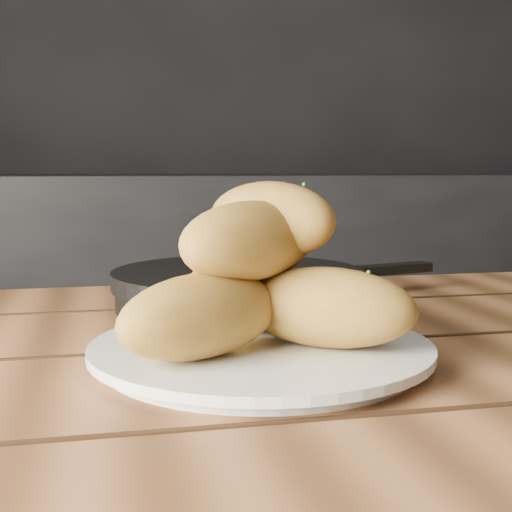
% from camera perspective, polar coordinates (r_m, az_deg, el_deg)
% --- Properties ---
extents(back_wall, '(4.00, 0.04, 2.70)m').
position_cam_1_polar(back_wall, '(2.20, 11.09, 18.33)').
color(back_wall, black).
rests_on(back_wall, ground).
extents(counter, '(2.80, 0.60, 0.90)m').
position_cam_1_polar(counter, '(1.94, 14.02, -7.05)').
color(counter, black).
rests_on(counter, ground).
extents(table, '(1.62, 0.96, 0.75)m').
position_cam_1_polar(table, '(0.61, 3.10, -17.56)').
color(table, '#955F37').
rests_on(table, ground).
extents(plate, '(0.29, 0.29, 0.02)m').
position_cam_1_polar(plate, '(0.61, 0.41, -7.70)').
color(plate, white).
rests_on(plate, table).
extents(bread_rolls, '(0.27, 0.24, 0.14)m').
position_cam_1_polar(bread_rolls, '(0.60, 0.20, -1.55)').
color(bread_rolls, '#A7762E').
rests_on(bread_rolls, plate).
extents(skillet, '(0.43, 0.30, 0.05)m').
position_cam_1_polar(skillet, '(0.85, -1.29, -2.55)').
color(skillet, black).
rests_on(skillet, table).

